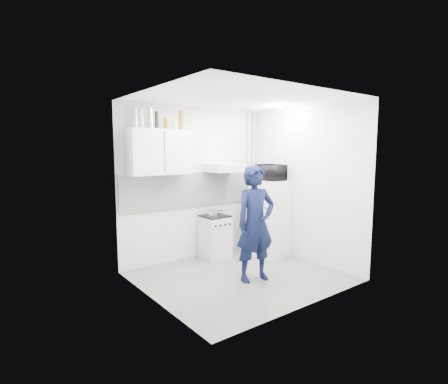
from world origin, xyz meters
TOP-DOWN VIEW (x-y plane):
  - floor at (0.00, 0.00)m, footprint 2.80×2.80m
  - ceiling at (0.00, 0.00)m, footprint 2.80×2.80m
  - wall_back at (0.00, 1.25)m, footprint 2.80×0.00m
  - wall_left at (-1.40, 0.00)m, footprint 0.00×2.60m
  - wall_right at (1.40, 0.00)m, footprint 0.00×2.60m
  - person at (0.09, -0.23)m, footprint 0.67×0.50m
  - stove at (0.25, 1.00)m, footprint 0.45×0.45m
  - fridge at (1.10, 0.50)m, footprint 0.63×0.63m
  - stove_top at (0.25, 1.00)m, footprint 0.43×0.43m
  - saucepan at (0.20, 0.99)m, footprint 0.16×0.16m
  - microwave at (1.10, 0.50)m, footprint 0.54×0.39m
  - bottle_a at (-1.13, 1.07)m, footprint 0.08×0.08m
  - bottle_b at (-1.04, 1.07)m, footprint 0.07×0.07m
  - bottle_c at (-0.89, 1.07)m, footprint 0.08×0.08m
  - bottle_d at (-0.78, 1.07)m, footprint 0.06×0.06m
  - canister_a at (-0.63, 1.07)m, footprint 0.07×0.07m
  - canister_b at (-0.47, 1.07)m, footprint 0.07×0.07m
  - bottle_e at (-0.35, 1.07)m, footprint 0.08×0.08m
  - upper_cabinet at (-0.75, 1.07)m, footprint 1.00×0.35m
  - range_hood at (0.45, 1.00)m, footprint 0.60×0.50m
  - backsplash at (0.00, 1.24)m, footprint 2.74×0.03m
  - pipe_a at (1.30, 1.17)m, footprint 0.05×0.05m
  - pipe_b at (1.18, 1.17)m, footprint 0.04×0.04m
  - ceiling_spot_fixture at (1.00, 0.20)m, footprint 0.10×0.10m

SIDE VIEW (x-z plane):
  - floor at x=0.00m, z-range 0.00..0.00m
  - stove at x=0.25m, z-range 0.00..0.72m
  - fridge at x=1.10m, z-range 0.00..1.35m
  - stove_top at x=0.25m, z-range 0.72..0.75m
  - saucepan at x=0.20m, z-range 0.75..0.84m
  - person at x=0.09m, z-range 0.00..1.67m
  - backsplash at x=0.00m, z-range 0.90..1.50m
  - wall_left at x=-1.40m, z-range 0.00..2.60m
  - wall_right at x=1.40m, z-range 0.00..2.60m
  - pipe_a at x=1.30m, z-range 0.00..2.60m
  - pipe_b at x=1.18m, z-range 0.00..2.60m
  - wall_back at x=0.00m, z-range -0.10..2.70m
  - microwave at x=1.10m, z-range 1.35..1.63m
  - range_hood at x=0.45m, z-range 1.50..1.64m
  - upper_cabinet at x=-0.75m, z-range 1.50..2.20m
  - canister_b at x=-0.47m, z-range 2.20..2.34m
  - canister_a at x=-0.63m, z-range 2.20..2.38m
  - bottle_d at x=-0.78m, z-range 2.20..2.47m
  - bottle_b at x=-1.04m, z-range 2.20..2.49m
  - bottle_e at x=-0.35m, z-range 2.20..2.51m
  - bottle_c at x=-0.89m, z-range 2.20..2.52m
  - bottle_a at x=-1.13m, z-range 2.20..2.52m
  - ceiling_spot_fixture at x=1.00m, z-range 2.56..2.58m
  - ceiling at x=0.00m, z-range 2.60..2.60m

